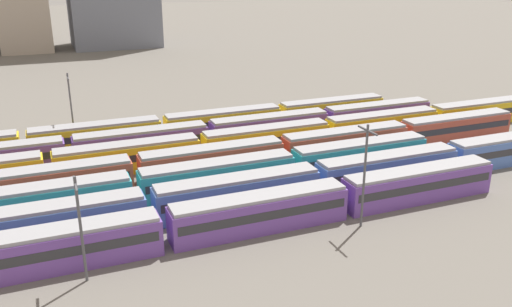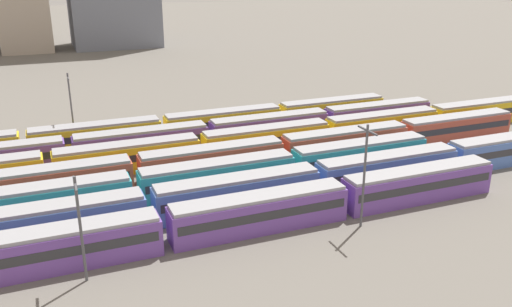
{
  "view_description": "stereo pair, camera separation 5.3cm",
  "coord_description": "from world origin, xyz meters",
  "px_view_note": "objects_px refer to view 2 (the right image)",
  "views": [
    {
      "loc": [
        0.16,
        -44.08,
        25.01
      ],
      "look_at": [
        24.28,
        15.6,
        2.04
      ],
      "focal_mm": 37.78,
      "sensor_mm": 36.0,
      "label": 1
    },
    {
      "loc": [
        0.21,
        -44.1,
        25.01
      ],
      "look_at": [
        24.28,
        15.6,
        2.04
      ],
      "focal_mm": 37.78,
      "sensor_mm": 36.0,
      "label": 2
    }
  ],
  "objects_px": {
    "train_track_3": "(282,151)",
    "train_track_4": "(327,132)",
    "train_track_1": "(387,169)",
    "catenary_pole_0": "(80,224)",
    "train_track_6": "(162,129)",
    "train_track_0": "(260,212)",
    "train_track_2": "(218,176)",
    "catenary_pole_1": "(71,106)",
    "train_track_5": "(209,134)",
    "catenary_pole_2": "(365,172)"
  },
  "relations": [
    {
      "from": "train_track_1",
      "to": "train_track_3",
      "type": "bearing_deg",
      "value": 130.81
    },
    {
      "from": "train_track_1",
      "to": "catenary_pole_2",
      "type": "distance_m",
      "value": 12.8
    },
    {
      "from": "train_track_3",
      "to": "train_track_4",
      "type": "bearing_deg",
      "value": 28.8
    },
    {
      "from": "train_track_2",
      "to": "train_track_3",
      "type": "relative_size",
      "value": 0.75
    },
    {
      "from": "train_track_0",
      "to": "train_track_1",
      "type": "xyz_separation_m",
      "value": [
        18.52,
        5.2,
        0.0
      ]
    },
    {
      "from": "catenary_pole_1",
      "to": "train_track_0",
      "type": "bearing_deg",
      "value": -66.7
    },
    {
      "from": "train_track_2",
      "to": "train_track_6",
      "type": "height_order",
      "value": "same"
    },
    {
      "from": "train_track_0",
      "to": "train_track_3",
      "type": "bearing_deg",
      "value": 58.56
    },
    {
      "from": "train_track_4",
      "to": "train_track_6",
      "type": "bearing_deg",
      "value": 154.33
    },
    {
      "from": "train_track_2",
      "to": "train_track_4",
      "type": "relative_size",
      "value": 0.5
    },
    {
      "from": "catenary_pole_0",
      "to": "catenary_pole_2",
      "type": "bearing_deg",
      "value": -0.29
    },
    {
      "from": "catenary_pole_1",
      "to": "catenary_pole_2",
      "type": "xyz_separation_m",
      "value": [
        24.47,
        -37.51,
        0.09
      ]
    },
    {
      "from": "train_track_2",
      "to": "train_track_4",
      "type": "bearing_deg",
      "value": 27.62
    },
    {
      "from": "train_track_1",
      "to": "train_track_4",
      "type": "xyz_separation_m",
      "value": [
        0.48,
        15.6,
        0.0
      ]
    },
    {
      "from": "train_track_4",
      "to": "catenary_pole_1",
      "type": "height_order",
      "value": "catenary_pole_1"
    },
    {
      "from": "train_track_0",
      "to": "train_track_2",
      "type": "height_order",
      "value": "same"
    },
    {
      "from": "train_track_0",
      "to": "train_track_3",
      "type": "distance_m",
      "value": 18.28
    },
    {
      "from": "train_track_6",
      "to": "catenary_pole_0",
      "type": "relative_size",
      "value": 8.0
    },
    {
      "from": "train_track_1",
      "to": "catenary_pole_1",
      "type": "height_order",
      "value": "catenary_pole_1"
    },
    {
      "from": "train_track_6",
      "to": "catenary_pole_1",
      "type": "relative_size",
      "value": 7.14
    },
    {
      "from": "train_track_0",
      "to": "train_track_4",
      "type": "relative_size",
      "value": 0.5
    },
    {
      "from": "catenary_pole_2",
      "to": "catenary_pole_0",
      "type": "bearing_deg",
      "value": 179.71
    },
    {
      "from": "train_track_0",
      "to": "train_track_2",
      "type": "distance_m",
      "value": 10.44
    },
    {
      "from": "train_track_5",
      "to": "train_track_6",
      "type": "distance_m",
      "value": 7.54
    },
    {
      "from": "train_track_3",
      "to": "train_track_4",
      "type": "xyz_separation_m",
      "value": [
        9.46,
        5.2,
        0.0
      ]
    },
    {
      "from": "train_track_3",
      "to": "train_track_5",
      "type": "xyz_separation_m",
      "value": [
        -6.72,
        10.4,
        0.0
      ]
    },
    {
      "from": "catenary_pole_0",
      "to": "train_track_6",
      "type": "bearing_deg",
      "value": 67.52
    },
    {
      "from": "train_track_1",
      "to": "train_track_2",
      "type": "relative_size",
      "value": 1.68
    },
    {
      "from": "train_track_2",
      "to": "train_track_5",
      "type": "distance_m",
      "value": 16.03
    },
    {
      "from": "train_track_2",
      "to": "catenary_pole_0",
      "type": "bearing_deg",
      "value": -139.89
    },
    {
      "from": "train_track_4",
      "to": "train_track_5",
      "type": "height_order",
      "value": "same"
    },
    {
      "from": "train_track_2",
      "to": "train_track_6",
      "type": "relative_size",
      "value": 0.75
    },
    {
      "from": "train_track_2",
      "to": "train_track_6",
      "type": "bearing_deg",
      "value": 94.85
    },
    {
      "from": "train_track_0",
      "to": "catenary_pole_0",
      "type": "distance_m",
      "value": 17.39
    },
    {
      "from": "train_track_5",
      "to": "catenary_pole_1",
      "type": "xyz_separation_m",
      "value": [
        -17.62,
        8.37,
        3.88
      ]
    },
    {
      "from": "train_track_2",
      "to": "train_track_5",
      "type": "xyz_separation_m",
      "value": [
        3.7,
        15.6,
        0.0
      ]
    },
    {
      "from": "train_track_2",
      "to": "catenary_pole_2",
      "type": "height_order",
      "value": "catenary_pole_2"
    },
    {
      "from": "train_track_3",
      "to": "catenary_pole_2",
      "type": "distance_m",
      "value": 19.16
    },
    {
      "from": "train_track_2",
      "to": "train_track_6",
      "type": "distance_m",
      "value": 20.87
    },
    {
      "from": "train_track_5",
      "to": "catenary_pole_1",
      "type": "relative_size",
      "value": 7.14
    },
    {
      "from": "train_track_5",
      "to": "train_track_6",
      "type": "xyz_separation_m",
      "value": [
        -5.46,
        5.2,
        0.0
      ]
    },
    {
      "from": "train_track_5",
      "to": "catenary_pole_2",
      "type": "bearing_deg",
      "value": -76.78
    },
    {
      "from": "train_track_4",
      "to": "catenary_pole_1",
      "type": "relative_size",
      "value": 10.75
    },
    {
      "from": "train_track_5",
      "to": "catenary_pole_2",
      "type": "height_order",
      "value": "catenary_pole_2"
    },
    {
      "from": "train_track_1",
      "to": "catenary_pole_0",
      "type": "relative_size",
      "value": 10.02
    },
    {
      "from": "train_track_6",
      "to": "catenary_pole_1",
      "type": "xyz_separation_m",
      "value": [
        -12.16,
        3.17,
        3.88
      ]
    },
    {
      "from": "train_track_5",
      "to": "train_track_6",
      "type": "height_order",
      "value": "same"
    },
    {
      "from": "train_track_2",
      "to": "train_track_6",
      "type": "xyz_separation_m",
      "value": [
        -1.77,
        20.8,
        0.0
      ]
    },
    {
      "from": "train_track_0",
      "to": "train_track_4",
      "type": "xyz_separation_m",
      "value": [
        19.0,
        20.8,
        0.0
      ]
    },
    {
      "from": "train_track_5",
      "to": "catenary_pole_1",
      "type": "height_order",
      "value": "catenary_pole_1"
    }
  ]
}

